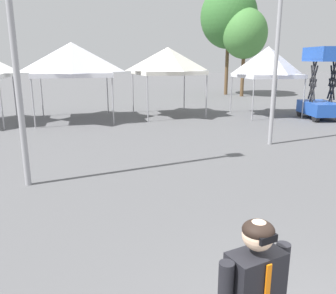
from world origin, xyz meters
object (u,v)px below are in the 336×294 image
at_px(tree_behind_tents_center, 229,17).
at_px(canopy_tent_behind_right, 72,59).
at_px(canopy_tent_behind_center, 168,61).
at_px(scissor_lift, 321,97).
at_px(tree_behind_tents_left, 245,34).
at_px(canopy_tent_left_of_center, 268,62).
at_px(light_pole_near_lift, 280,3).

bearing_deg(tree_behind_tents_center, canopy_tent_behind_right, -141.75).
relative_size(canopy_tent_behind_center, scissor_lift, 1.01).
height_order(canopy_tent_behind_center, scissor_lift, canopy_tent_behind_center).
bearing_deg(scissor_lift, canopy_tent_behind_right, 166.79).
bearing_deg(tree_behind_tents_left, canopy_tent_behind_right, -148.07).
bearing_deg(canopy_tent_left_of_center, canopy_tent_behind_center, 165.50).
height_order(scissor_lift, tree_behind_tents_center, tree_behind_tents_center).
distance_m(canopy_tent_left_of_center, tree_behind_tents_left, 9.78).
bearing_deg(scissor_lift, tree_behind_tents_center, 87.68).
xyz_separation_m(canopy_tent_behind_right, light_pole_near_lift, (6.54, -6.80, 1.74)).
relative_size(canopy_tent_behind_center, tree_behind_tents_center, 0.40).
distance_m(light_pole_near_lift, tree_behind_tents_left, 16.12).
xyz_separation_m(canopy_tent_left_of_center, light_pole_near_lift, (-3.14, -5.81, 1.88)).
bearing_deg(canopy_tent_behind_right, tree_behind_tents_center, 38.25).
bearing_deg(scissor_lift, light_pole_near_lift, -141.87).
xyz_separation_m(canopy_tent_behind_right, tree_behind_tents_center, (12.21, 9.62, 3.27)).
height_order(light_pole_near_lift, tree_behind_tents_center, tree_behind_tents_center).
relative_size(canopy_tent_behind_right, tree_behind_tents_left, 0.55).
xyz_separation_m(canopy_tent_behind_right, canopy_tent_behind_center, (4.71, 0.29, -0.07)).
bearing_deg(tree_behind_tents_left, light_pole_near_lift, -113.12).
xyz_separation_m(scissor_lift, light_pole_near_lift, (-5.17, -4.06, 3.53)).
bearing_deg(canopy_tent_left_of_center, tree_behind_tents_center, 76.59).
distance_m(canopy_tent_behind_center, canopy_tent_left_of_center, 5.12).
bearing_deg(canopy_tent_left_of_center, scissor_lift, -40.78).
bearing_deg(scissor_lift, canopy_tent_behind_center, 156.54).
bearing_deg(canopy_tent_behind_right, tree_behind_tents_left, 31.93).
height_order(canopy_tent_behind_center, tree_behind_tents_center, tree_behind_tents_center).
relative_size(scissor_lift, light_pole_near_lift, 0.43).
relative_size(scissor_lift, tree_behind_tents_left, 0.52).
bearing_deg(light_pole_near_lift, canopy_tent_left_of_center, 61.61).
bearing_deg(tree_behind_tents_center, canopy_tent_left_of_center, -103.41).
bearing_deg(canopy_tent_behind_right, canopy_tent_behind_center, 3.47).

